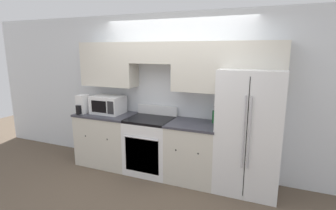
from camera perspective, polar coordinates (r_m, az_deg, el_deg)
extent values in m
plane|color=brown|center=(4.22, -1.70, -16.56)|extent=(12.00, 12.00, 0.00)
cube|color=silver|center=(4.38, 1.78, 2.55)|extent=(8.00, 0.06, 2.60)
cube|color=beige|center=(4.71, -12.69, 8.60)|extent=(0.98, 0.33, 0.75)
cube|color=beige|center=(4.27, -3.19, 11.30)|extent=(0.73, 0.33, 0.34)
cube|color=beige|center=(3.90, 12.70, 7.95)|extent=(1.62, 0.33, 0.75)
cube|color=beige|center=(4.84, -13.03, -7.31)|extent=(0.98, 0.62, 0.88)
cube|color=#383842|center=(4.71, -13.29, -2.02)|extent=(1.01, 0.64, 0.03)
sphere|color=black|center=(4.71, -17.49, -6.43)|extent=(0.03, 0.03, 0.03)
sphere|color=black|center=(4.44, -13.08, -7.28)|extent=(0.03, 0.03, 0.03)
cube|color=beige|center=(4.16, 5.48, -10.33)|extent=(0.75, 0.62, 0.88)
cube|color=#383842|center=(4.01, 5.61, -4.24)|extent=(0.78, 0.64, 0.03)
sphere|color=black|center=(3.89, 1.74, -9.77)|extent=(0.03, 0.03, 0.03)
sphere|color=black|center=(3.79, 6.59, -10.45)|extent=(0.03, 0.03, 0.03)
cube|color=white|center=(4.42, -3.85, -8.96)|extent=(0.73, 0.62, 0.88)
cube|color=black|center=(4.19, -5.74, -10.87)|extent=(0.58, 0.01, 0.56)
cube|color=black|center=(4.28, -3.94, -3.19)|extent=(0.73, 0.62, 0.04)
cube|color=white|center=(4.50, -2.35, -1.10)|extent=(0.73, 0.04, 0.16)
cylinder|color=silver|center=(4.06, -6.00, -7.22)|extent=(0.58, 0.02, 0.02)
cube|color=white|center=(3.91, 17.26, -5.50)|extent=(0.87, 0.71, 1.76)
cube|color=black|center=(3.58, 16.68, -7.10)|extent=(0.01, 0.01, 1.62)
cylinder|color=#B7B7BC|center=(3.53, 16.15, -5.82)|extent=(0.02, 0.02, 0.97)
cylinder|color=#B7B7BC|center=(3.52, 17.28, -5.93)|extent=(0.02, 0.02, 0.97)
cube|color=white|center=(4.70, -12.92, 0.09)|extent=(0.53, 0.39, 0.31)
cube|color=black|center=(4.57, -14.86, -0.34)|extent=(0.29, 0.01, 0.20)
cube|color=#262628|center=(4.43, -12.44, -0.60)|extent=(0.12, 0.01, 0.21)
cylinder|color=#195928|center=(4.06, 10.22, -2.53)|extent=(0.09, 0.09, 0.19)
cylinder|color=#195928|center=(4.03, 10.28, -0.87)|extent=(0.04, 0.04, 0.05)
cylinder|color=black|center=(4.02, 10.30, -0.36)|extent=(0.04, 0.04, 0.02)
cube|color=white|center=(4.79, -18.09, 0.17)|extent=(0.15, 0.19, 0.33)
cylinder|color=black|center=(4.73, -18.85, -0.93)|extent=(0.10, 0.10, 0.15)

